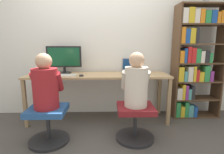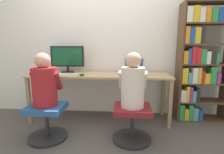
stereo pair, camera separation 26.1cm
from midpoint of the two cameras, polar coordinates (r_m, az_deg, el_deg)
ground_plane at (r=2.77m, az=-1.98°, el=-15.86°), size 14.00×14.00×0.00m
wall_back at (r=3.11m, az=-0.87°, el=11.81°), size 10.00×0.05×2.60m
desk at (r=2.82m, az=-1.46°, el=-0.58°), size 2.24×0.57×0.77m
desktop_monitor at (r=3.00m, az=-12.00°, el=5.84°), size 0.57×0.22×0.44m
laptop at (r=2.94m, az=9.79°, el=2.26°), size 0.33×0.35×0.25m
keyboard at (r=2.75m, az=-12.76°, el=0.77°), size 0.41×0.16×0.03m
computer_mouse_by_keyboard at (r=2.66m, az=-7.03°, el=0.68°), size 0.07×0.10×0.03m
office_chair_left at (r=2.47m, az=-17.63°, el=-13.29°), size 0.51×0.51×0.46m
office_chair_right at (r=2.35m, az=9.81°, el=-14.15°), size 0.51×0.51×0.46m
person_at_monitor at (r=2.32m, az=-18.27°, el=-1.95°), size 0.37×0.33×0.68m
person_at_laptop at (r=2.20m, az=10.22°, el=-2.06°), size 0.36×0.32×0.68m
bookshelf at (r=3.14m, az=28.76°, el=4.09°), size 0.78×0.31×1.86m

